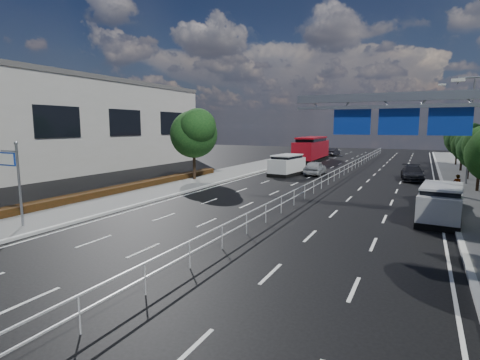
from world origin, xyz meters
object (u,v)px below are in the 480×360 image
at_px(white_minivan, 287,165).
at_px(red_bus, 311,149).
at_px(overhead_gantry, 414,116).
at_px(pedestrian_a, 457,185).
at_px(near_car_silver, 315,168).
at_px(near_car_dark, 333,152).
at_px(silver_minivan, 441,204).
at_px(toilet_sign, 12,169).
at_px(parked_car_teal, 438,199).
at_px(parked_car_dark, 412,173).

distance_m(white_minivan, red_bus, 17.15).
distance_m(overhead_gantry, pedestrian_a, 10.44).
bearing_deg(pedestrian_a, near_car_silver, -47.26).
height_order(red_bus, near_car_dark, red_bus).
relative_size(near_car_silver, pedestrian_a, 2.83).
relative_size(red_bus, near_car_silver, 2.73).
relative_size(near_car_silver, silver_minivan, 0.89).
height_order(toilet_sign, parked_car_teal, toilet_sign).
height_order(near_car_dark, silver_minivan, silver_minivan).
xyz_separation_m(toilet_sign, silver_minivan, (19.25, 10.72, -1.97)).
bearing_deg(parked_car_dark, red_bus, 127.06).
distance_m(silver_minivan, parked_car_teal, 3.26).
xyz_separation_m(toilet_sign, red_bus, (3.45, 42.52, -1.10)).
xyz_separation_m(red_bus, silver_minivan, (15.80, -31.79, -0.87)).
xyz_separation_m(near_car_dark, silver_minivan, (15.18, -43.55, 0.29)).
xyz_separation_m(overhead_gantry, parked_car_dark, (-0.24, 17.13, -4.91)).
distance_m(toilet_sign, overhead_gantry, 20.52).
height_order(toilet_sign, overhead_gantry, overhead_gantry).
relative_size(silver_minivan, pedestrian_a, 3.19).
bearing_deg(white_minivan, overhead_gantry, -45.43).
relative_size(toilet_sign, near_car_dark, 1.05).
xyz_separation_m(near_car_dark, parked_car_dark, (13.38, -27.09, 0.01)).
bearing_deg(parked_car_dark, pedestrian_a, -74.74).
height_order(white_minivan, near_car_dark, white_minivan).
distance_m(parked_car_teal, pedestrian_a, 5.12).
height_order(toilet_sign, near_car_dark, toilet_sign).
bearing_deg(silver_minivan, toilet_sign, -145.86).
xyz_separation_m(toilet_sign, white_minivan, (5.54, 25.52, -1.88)).
relative_size(white_minivan, pedestrian_a, 3.36).
bearing_deg(toilet_sign, near_car_silver, 73.28).
bearing_deg(near_car_silver, pedestrian_a, 145.11).
bearing_deg(red_bus, pedestrian_a, -55.94).
bearing_deg(near_car_silver, overhead_gantry, 117.68).
xyz_separation_m(parked_car_teal, pedestrian_a, (1.30, 4.95, 0.23)).
bearing_deg(parked_car_teal, red_bus, 120.07).
bearing_deg(near_car_dark, silver_minivan, 112.70).
distance_m(near_car_silver, pedestrian_a, 14.85).
bearing_deg(red_bus, overhead_gantry, -68.19).
bearing_deg(red_bus, parked_car_dark, -49.49).
xyz_separation_m(red_bus, parked_car_teal, (15.80, -28.54, -1.17)).
bearing_deg(near_car_dark, overhead_gantry, 110.60).
bearing_deg(white_minivan, near_car_dark, 99.34).
distance_m(red_bus, parked_car_teal, 32.64).
distance_m(toilet_sign, parked_car_teal, 23.90).
bearing_deg(white_minivan, pedestrian_a, -17.31).
height_order(near_car_silver, parked_car_dark, near_car_silver).
height_order(near_car_silver, near_car_dark, near_car_silver).
bearing_deg(overhead_gantry, silver_minivan, 23.26).
height_order(overhead_gantry, near_car_silver, overhead_gantry).
xyz_separation_m(toilet_sign, overhead_gantry, (17.69, 10.05, 2.66)).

